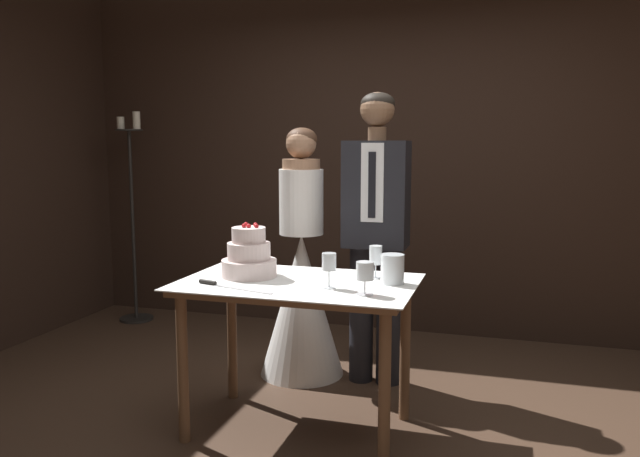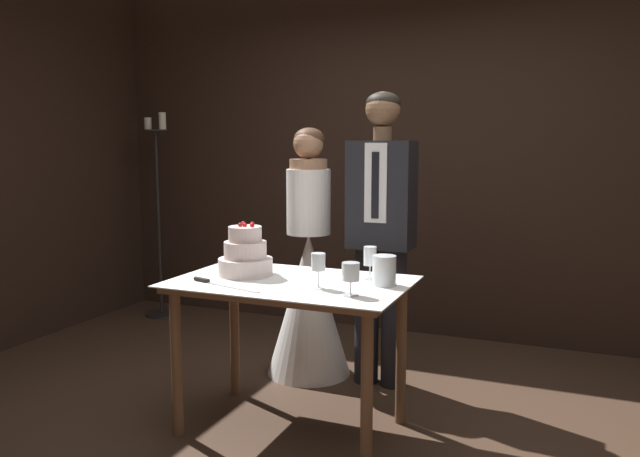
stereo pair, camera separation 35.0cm
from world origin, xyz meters
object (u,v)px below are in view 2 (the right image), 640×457
object	(u,v)px
cake_table	(291,301)
groom	(381,225)
wine_glass_near	(318,263)
wine_glass_middle	(370,258)
hurricane_candle	(384,271)
wine_glass_far	(351,274)
bride	(309,286)
cake_knife	(213,283)
candle_stand	(159,225)
tiered_cake	(245,256)

from	to	relation	value
cake_table	groom	bearing A→B (deg)	72.79
wine_glass_near	groom	bearing A→B (deg)	86.80
cake_table	wine_glass_middle	distance (m)	0.46
hurricane_candle	groom	size ratio (longest dim) A/B	0.08
wine_glass_far	bride	world-z (taller)	bride
cake_knife	groom	xyz separation A→B (m)	(0.57, 0.99, 0.20)
hurricane_candle	bride	size ratio (longest dim) A/B	0.09
wine_glass_far	bride	bearing A→B (deg)	123.39
candle_stand	hurricane_candle	bearing A→B (deg)	-30.82
cake_table	groom	distance (m)	0.87
tiered_cake	wine_glass_near	world-z (taller)	tiered_cake
tiered_cake	wine_glass_near	xyz separation A→B (m)	(0.48, -0.14, 0.02)
groom	bride	bearing A→B (deg)	179.95
tiered_cake	candle_stand	distance (m)	2.28
wine_glass_far	groom	world-z (taller)	groom
cake_knife	tiered_cake	bearing A→B (deg)	95.88
cake_knife	wine_glass_near	size ratio (longest dim) A/B	2.52
tiered_cake	cake_knife	world-z (taller)	tiered_cake
wine_glass_near	wine_glass_far	size ratio (longest dim) A/B	1.11
cake_table	bride	world-z (taller)	bride
wine_glass_near	groom	world-z (taller)	groom
wine_glass_middle	bride	bearing A→B (deg)	135.67
tiered_cake	hurricane_candle	world-z (taller)	tiered_cake
candle_stand	wine_glass_far	bearing A→B (deg)	-36.07
wine_glass_far	candle_stand	bearing A→B (deg)	143.93
hurricane_candle	candle_stand	world-z (taller)	candle_stand
wine_glass_middle	groom	world-z (taller)	groom
cake_knife	candle_stand	world-z (taller)	candle_stand
tiered_cake	wine_glass_middle	size ratio (longest dim) A/B	1.69
wine_glass_near	bride	size ratio (longest dim) A/B	0.11
cake_knife	hurricane_candle	world-z (taller)	hurricane_candle
groom	candle_stand	distance (m)	2.37
candle_stand	cake_table	bearing A→B (deg)	-38.02
wine_glass_near	wine_glass_middle	size ratio (longest dim) A/B	1.00
wine_glass_far	wine_glass_near	bearing A→B (deg)	157.36
cake_knife	bride	xyz separation A→B (m)	(0.09, 0.99, -0.22)
tiered_cake	bride	world-z (taller)	bride
wine_glass_near	groom	size ratio (longest dim) A/B	0.10
candle_stand	tiered_cake	bearing A→B (deg)	-41.63
cake_knife	bride	world-z (taller)	bride
wine_glass_near	hurricane_candle	xyz separation A→B (m)	(0.28, 0.18, -0.05)
wine_glass_near	wine_glass_far	world-z (taller)	wine_glass_near
cake_table	wine_glass_far	world-z (taller)	wine_glass_far
cake_knife	wine_glass_middle	bearing A→B (deg)	45.38
hurricane_candle	groom	bearing A→B (deg)	108.33
cake_table	wine_glass_near	size ratio (longest dim) A/B	6.95
tiered_cake	wine_glass_far	world-z (taller)	tiered_cake
candle_stand	wine_glass_near	bearing A→B (deg)	-37.10
wine_glass_near	tiered_cake	bearing A→B (deg)	164.18
tiered_cake	cake_knife	xyz separation A→B (m)	(-0.04, -0.25, -0.10)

